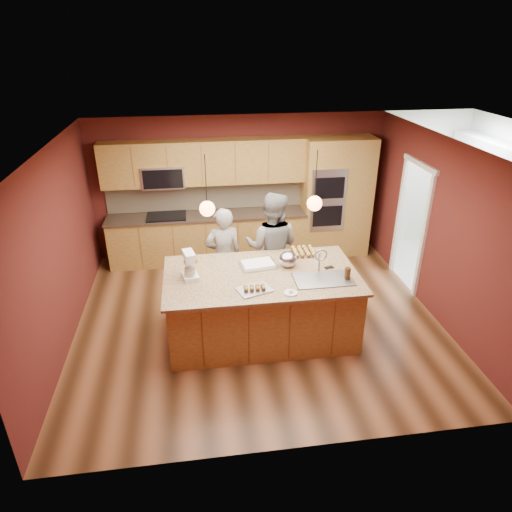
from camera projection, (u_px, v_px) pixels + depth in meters
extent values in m
plane|color=#3F2513|center=(258.00, 318.00, 7.13)|extent=(5.50, 5.50, 0.00)
plane|color=silver|center=(258.00, 145.00, 5.93)|extent=(5.50, 5.50, 0.00)
plane|color=#521B18|center=(239.00, 187.00, 8.75)|extent=(5.50, 0.00, 5.50)
plane|color=#521B18|center=(297.00, 347.00, 4.31)|extent=(5.50, 0.00, 5.50)
plane|color=#521B18|center=(58.00, 252.00, 6.18)|extent=(0.00, 5.00, 5.00)
plane|color=#521B18|center=(438.00, 229.00, 6.88)|extent=(0.00, 5.00, 5.00)
cube|color=brown|center=(208.00, 238.00, 8.80)|extent=(3.70, 0.60, 0.90)
cube|color=#2C231A|center=(207.00, 216.00, 8.58)|extent=(3.74, 0.64, 0.04)
cube|color=#C9B894|center=(206.00, 195.00, 8.71)|extent=(3.70, 0.03, 0.56)
cube|color=brown|center=(204.00, 162.00, 8.26)|extent=(3.70, 0.36, 0.80)
cube|color=black|center=(167.00, 216.00, 8.47)|extent=(0.72, 0.52, 0.03)
cube|color=#ACAFB4|center=(163.00, 176.00, 8.25)|extent=(0.76, 0.40, 0.40)
cube|color=brown|center=(324.00, 198.00, 8.77)|extent=(0.80, 0.60, 2.30)
cube|color=#ACAFB4|center=(328.00, 201.00, 8.49)|extent=(0.66, 0.04, 1.20)
cube|color=brown|center=(356.00, 196.00, 8.86)|extent=(0.50, 0.60, 2.30)
plane|color=beige|center=(439.00, 268.00, 8.66)|extent=(2.60, 2.60, 0.00)
plane|color=silver|center=(499.00, 198.00, 8.17)|extent=(0.00, 2.70, 2.70)
cube|color=white|center=(497.00, 165.00, 7.88)|extent=(0.35, 2.40, 0.75)
cylinder|color=black|center=(206.00, 182.00, 5.66)|extent=(0.01, 0.01, 0.70)
sphere|color=#E67D47|center=(207.00, 209.00, 5.82)|extent=(0.20, 0.20, 0.20)
cylinder|color=black|center=(316.00, 178.00, 5.84)|extent=(0.01, 0.01, 0.70)
sphere|color=#E67D47|center=(314.00, 203.00, 6.00)|extent=(0.20, 0.20, 0.20)
cube|color=brown|center=(261.00, 306.00, 6.58)|extent=(2.60, 1.41, 0.95)
cube|color=#D8BD84|center=(261.00, 275.00, 6.36)|extent=(2.70, 1.51, 0.04)
cube|color=#ACAFB4|center=(323.00, 285.00, 6.25)|extent=(0.78, 0.46, 0.18)
imported|color=black|center=(224.00, 256.00, 7.27)|extent=(0.64, 0.47, 1.62)
imported|color=gray|center=(272.00, 247.00, 7.32)|extent=(1.08, 0.96, 1.84)
cube|color=white|center=(190.00, 276.00, 6.24)|extent=(0.26, 0.30, 0.06)
cube|color=white|center=(189.00, 262.00, 6.27)|extent=(0.12, 0.10, 0.27)
cube|color=white|center=(189.00, 255.00, 6.12)|extent=(0.19, 0.29, 0.10)
cylinder|color=#A9ACAF|center=(190.00, 273.00, 6.17)|extent=(0.15, 0.15, 0.14)
cube|color=silver|center=(258.00, 265.00, 6.58)|extent=(0.56, 0.45, 0.03)
cube|color=white|center=(258.00, 263.00, 6.57)|extent=(0.48, 0.37, 0.02)
cube|color=#ACAFB4|center=(254.00, 290.00, 5.95)|extent=(0.50, 0.42, 0.02)
ellipsoid|color=#A9ACAF|center=(288.00, 259.00, 6.52)|extent=(0.27, 0.27, 0.23)
cylinder|color=white|center=(291.00, 293.00, 5.88)|extent=(0.18, 0.18, 0.01)
cylinder|color=#371F0D|center=(347.00, 273.00, 6.20)|extent=(0.09, 0.09, 0.17)
cube|color=black|center=(329.00, 267.00, 6.52)|extent=(0.14, 0.10, 0.01)
cube|color=white|center=(484.00, 252.00, 8.14)|extent=(0.76, 0.78, 0.99)
cube|color=white|center=(458.00, 235.00, 8.91)|extent=(0.68, 0.69, 0.93)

